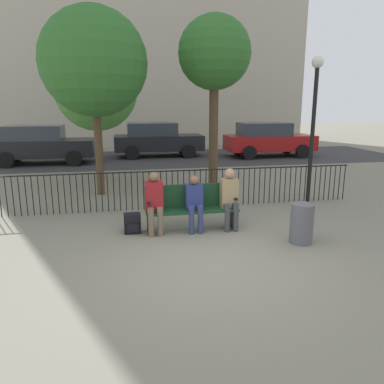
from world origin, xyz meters
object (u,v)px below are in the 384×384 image
at_px(park_bench, 191,206).
at_px(tree_1, 214,55).
at_px(seated_person_0, 154,200).
at_px(tree_2, 96,90).
at_px(seated_person_1, 194,201).
at_px(backpack, 132,223).
at_px(trash_bin, 302,223).
at_px(lamp_post, 314,108).
at_px(parked_car_0, 157,139).
at_px(seated_person_2, 230,196).
at_px(parked_car_2, 268,139).
at_px(parked_car_1, 41,144).
at_px(tree_0, 94,63).

bearing_deg(park_bench, tree_1, 70.04).
bearing_deg(park_bench, seated_person_0, -170.39).
bearing_deg(tree_2, seated_person_1, -70.40).
bearing_deg(backpack, trash_bin, -20.68).
distance_m(backpack, lamp_post, 5.26).
bearing_deg(lamp_post, seated_person_1, -154.24).
xyz_separation_m(lamp_post, parked_car_0, (-2.98, 9.38, -1.55)).
bearing_deg(seated_person_1, tree_2, 109.60).
height_order(seated_person_0, trash_bin, seated_person_0).
distance_m(seated_person_2, parked_car_2, 11.06).
bearing_deg(parked_car_0, lamp_post, -72.37).
bearing_deg(seated_person_1, seated_person_2, 0.52).
relative_size(tree_1, parked_car_1, 1.20).
height_order(backpack, tree_1, tree_1).
bearing_deg(trash_bin, seated_person_1, 150.67).
xyz_separation_m(seated_person_2, tree_1, (0.69, 4.13, 3.20)).
bearing_deg(parked_car_1, tree_0, -65.98).
xyz_separation_m(parked_car_1, parked_car_2, (10.26, 0.32, 0.00)).
xyz_separation_m(parked_car_2, trash_bin, (-3.76, -10.97, -0.47)).
bearing_deg(seated_person_2, tree_1, 80.56).
xyz_separation_m(tree_0, parked_car_1, (-2.70, 6.06, -2.71)).
xyz_separation_m(seated_person_0, lamp_post, (4.11, 1.59, 1.71)).
xyz_separation_m(tree_0, parked_car_2, (7.56, 6.38, -2.71)).
xyz_separation_m(seated_person_0, parked_car_2, (6.37, 9.95, 0.16)).
relative_size(park_bench, backpack, 4.73).
relative_size(parked_car_0, parked_car_2, 1.00).
relative_size(seated_person_0, seated_person_1, 1.08).
bearing_deg(tree_1, parked_car_0, 98.95).
xyz_separation_m(seated_person_1, tree_2, (-2.10, 5.89, 2.31)).
distance_m(seated_person_0, seated_person_2, 1.52).
bearing_deg(parked_car_1, trash_bin, -58.61).
distance_m(seated_person_2, tree_1, 5.27).
bearing_deg(parked_car_0, seated_person_2, -87.96).
xyz_separation_m(seated_person_0, trash_bin, (2.60, -1.02, -0.31)).
distance_m(tree_1, lamp_post, 3.51).
xyz_separation_m(tree_1, lamp_post, (1.90, -2.53, -1.51)).
bearing_deg(tree_1, lamp_post, -53.13).
relative_size(seated_person_0, backpack, 3.14).
bearing_deg(backpack, seated_person_2, -3.68).
xyz_separation_m(seated_person_0, parked_car_0, (1.13, 10.97, 0.16)).
height_order(park_bench, seated_person_1, seated_person_1).
bearing_deg(seated_person_0, parked_car_2, 57.38).
bearing_deg(tree_1, park_bench, -109.96).
relative_size(park_bench, parked_car_2, 0.44).
xyz_separation_m(tree_2, parked_car_0, (2.43, 5.09, -2.10)).
relative_size(tree_2, parked_car_2, 1.02).
bearing_deg(tree_0, backpack, -77.59).
distance_m(seated_person_2, tree_2, 6.90).
height_order(tree_1, tree_2, tree_1).
xyz_separation_m(lamp_post, parked_car_2, (2.26, 8.35, -1.55)).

